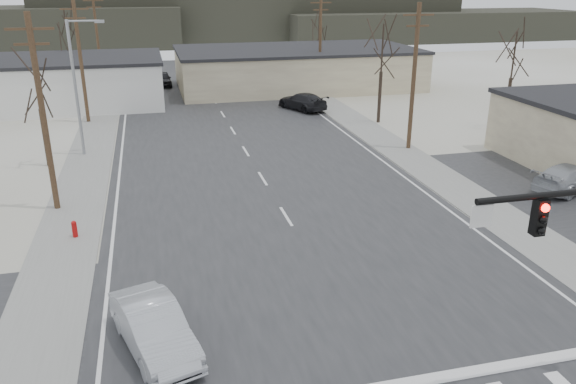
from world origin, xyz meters
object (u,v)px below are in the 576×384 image
object	(u,v)px
car_parked_silver	(570,178)
car_far_a	(302,101)
sedan_crossing	(154,328)
fire_hydrant	(75,229)
car_far_b	(163,79)

from	to	relation	value
car_parked_silver	car_far_a	bearing A→B (deg)	0.72
sedan_crossing	car_parked_silver	xyz separation A→B (m)	(23.44, 9.49, -0.05)
sedan_crossing	car_far_a	bearing A→B (deg)	50.08
car_far_a	car_parked_silver	xyz separation A→B (m)	(9.22, -24.32, -0.03)
sedan_crossing	car_far_a	xyz separation A→B (m)	(14.22, 33.80, -0.02)
fire_hydrant	car_far_a	world-z (taller)	car_far_a
fire_hydrant	sedan_crossing	xyz separation A→B (m)	(3.44, -9.66, 0.39)
car_far_b	car_parked_silver	distance (m)	45.61
fire_hydrant	car_far_a	size ratio (longest dim) A/B	0.16
car_parked_silver	car_far_b	bearing A→B (deg)	7.80
car_far_b	car_parked_silver	size ratio (longest dim) A/B	0.87
fire_hydrant	car_far_b	xyz separation A→B (m)	(5.57, 40.15, 0.37)
car_far_a	car_far_b	world-z (taller)	car_far_a
fire_hydrant	car_far_b	bearing A→B (deg)	82.11
fire_hydrant	car_parked_silver	bearing A→B (deg)	-0.37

